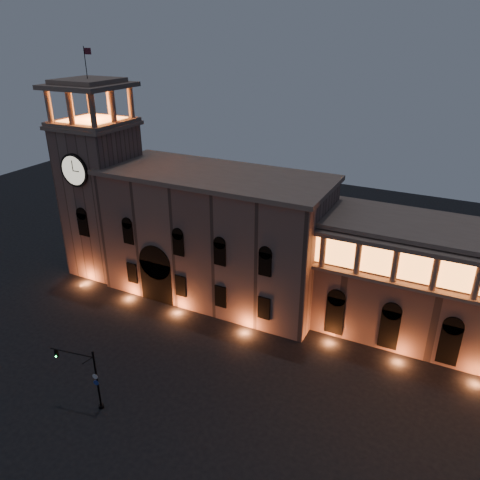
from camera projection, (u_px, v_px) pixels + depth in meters
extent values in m
plane|color=black|center=(131.00, 393.00, 48.53)|extent=(160.00, 160.00, 0.00)
cube|color=#78594E|center=(216.00, 237.00, 63.74)|extent=(30.00, 12.00, 17.00)
cube|color=#866C5C|center=(214.00, 175.00, 60.09)|extent=(30.80, 12.80, 0.60)
cube|color=black|center=(159.00, 280.00, 64.06)|extent=(5.00, 1.40, 6.00)
cylinder|color=black|center=(157.00, 261.00, 62.81)|extent=(5.00, 1.40, 5.00)
cube|color=orange|center=(158.00, 282.00, 63.98)|extent=(4.20, 0.20, 5.00)
cube|color=#78594E|center=(103.00, 202.00, 69.41)|extent=(9.00, 9.00, 22.00)
cube|color=#866C5C|center=(93.00, 125.00, 64.75)|extent=(9.80, 9.80, 0.50)
cylinder|color=black|center=(74.00, 170.00, 63.11)|extent=(4.60, 0.35, 4.60)
cylinder|color=beige|center=(73.00, 171.00, 63.00)|extent=(4.00, 0.12, 4.00)
cube|color=#866C5C|center=(93.00, 122.00, 64.54)|extent=(9.40, 9.40, 0.50)
cube|color=orange|center=(93.00, 119.00, 64.42)|extent=(6.80, 6.80, 0.15)
cylinder|color=#866C5C|center=(49.00, 106.00, 62.02)|extent=(0.76, 0.76, 4.20)
cylinder|color=#866C5C|center=(70.00, 108.00, 60.47)|extent=(0.76, 0.76, 4.20)
cylinder|color=#866C5C|center=(93.00, 110.00, 58.93)|extent=(0.76, 0.76, 4.20)
cylinder|color=#866C5C|center=(89.00, 99.00, 68.21)|extent=(0.76, 0.76, 4.20)
cylinder|color=#866C5C|center=(110.00, 100.00, 66.66)|extent=(0.76, 0.76, 4.20)
cylinder|color=#866C5C|center=(131.00, 102.00, 65.12)|extent=(0.76, 0.76, 4.20)
cylinder|color=#866C5C|center=(70.00, 102.00, 65.11)|extent=(0.76, 0.76, 4.20)
cylinder|color=#866C5C|center=(113.00, 106.00, 62.02)|extent=(0.76, 0.76, 4.20)
cube|color=#866C5C|center=(88.00, 86.00, 62.57)|extent=(9.80, 9.80, 0.60)
cube|color=#866C5C|center=(88.00, 81.00, 62.32)|extent=(7.50, 7.50, 0.60)
cylinder|color=black|center=(85.00, 63.00, 61.37)|extent=(0.10, 0.10, 4.00)
plane|color=#4E1625|center=(87.00, 51.00, 60.55)|extent=(1.20, 0.00, 1.20)
cylinder|color=#866C5C|center=(323.00, 250.00, 53.14)|extent=(0.70, 0.70, 4.00)
cylinder|color=#866C5C|center=(358.00, 257.00, 51.52)|extent=(0.70, 0.70, 4.00)
cylinder|color=#866C5C|center=(395.00, 265.00, 49.89)|extent=(0.70, 0.70, 4.00)
cylinder|color=#866C5C|center=(435.00, 273.00, 48.26)|extent=(0.70, 0.70, 4.00)
cylinder|color=#866C5C|center=(478.00, 281.00, 46.64)|extent=(0.70, 0.70, 4.00)
cylinder|color=black|center=(97.00, 381.00, 45.30)|extent=(0.19, 0.19, 6.67)
cylinder|color=black|center=(101.00, 406.00, 46.62)|extent=(0.53, 0.53, 0.29)
sphere|color=black|center=(93.00, 353.00, 43.88)|extent=(0.27, 0.27, 0.27)
cylinder|color=black|center=(72.00, 353.00, 44.75)|extent=(4.72, 0.90, 0.11)
cube|color=black|center=(56.00, 353.00, 45.43)|extent=(0.33, 0.31, 0.81)
cylinder|color=#0CE53F|center=(56.00, 356.00, 45.41)|extent=(0.18, 0.10, 0.17)
cylinder|color=silver|center=(95.00, 377.00, 44.92)|extent=(0.57, 0.13, 0.57)
cylinder|color=navy|center=(96.00, 383.00, 45.24)|extent=(0.57, 0.13, 0.57)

